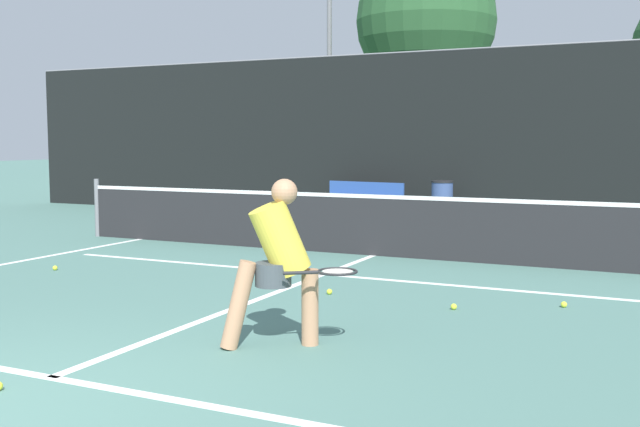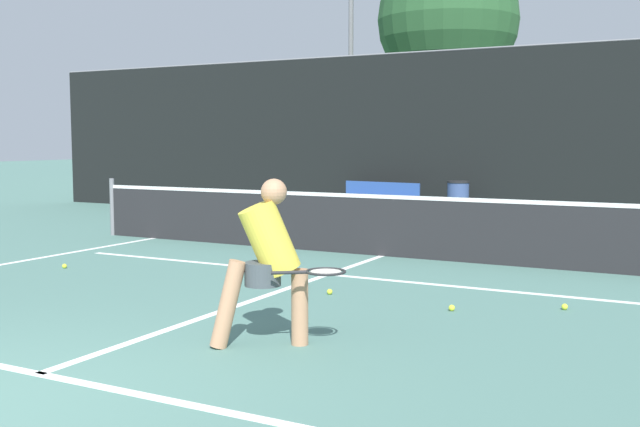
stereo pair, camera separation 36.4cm
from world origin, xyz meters
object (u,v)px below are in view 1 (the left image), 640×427
at_px(courtside_bench, 363,199).
at_px(trash_bin, 442,202).
at_px(player_practicing, 279,257).
at_px(parked_car, 555,188).

distance_m(courtside_bench, trash_bin, 1.78).
distance_m(player_practicing, parked_car, 13.17).
bearing_deg(player_practicing, parked_car, 51.68).
bearing_deg(parked_car, courtside_bench, -137.25).
bearing_deg(courtside_bench, player_practicing, -63.73).
xyz_separation_m(trash_bin, parked_car, (1.85, 3.28, 0.18)).
xyz_separation_m(player_practicing, trash_bin, (-1.41, 9.88, -0.31)).
relative_size(trash_bin, parked_car, 0.23).
height_order(player_practicing, trash_bin, player_practicing).
xyz_separation_m(courtside_bench, trash_bin, (1.78, 0.07, -0.01)).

